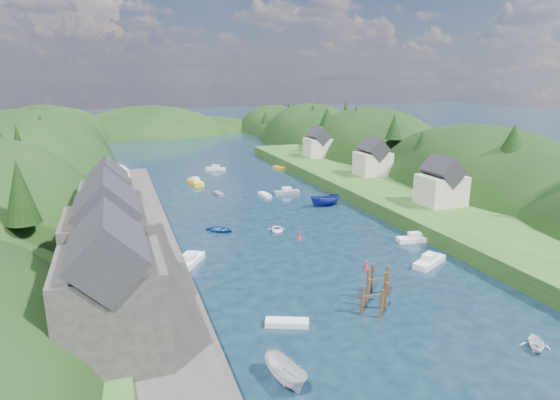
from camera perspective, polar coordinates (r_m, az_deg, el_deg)
name	(u,v)px	position (r m, az deg, el deg)	size (l,w,h in m)	color
ground	(245,193)	(97.84, -4.33, 0.80)	(600.00, 600.00, 0.00)	black
hillside_left	(28,219)	(122.52, -28.36, -2.00)	(44.00, 245.56, 52.00)	black
hillside_right	(371,187)	(139.44, 11.01, 1.62)	(36.00, 245.56, 48.00)	black
far_hills	(175,155)	(219.95, -12.62, 5.35)	(103.00, 68.00, 44.00)	black
hill_trees	(225,132)	(111.31, -6.72, 8.20)	(91.55, 146.00, 12.20)	black
quay_left	(130,251)	(65.63, -17.77, -5.98)	(12.00, 110.00, 2.00)	#2D2B28
terrace_left_grass	(73,256)	(65.83, -23.91, -6.27)	(12.00, 110.00, 2.50)	#234719
quayside_buildings	(111,243)	(50.78, -19.92, -4.92)	(8.00, 35.84, 12.90)	#2D2B28
boat_sheds	(111,190)	(82.72, -19.93, 1.14)	(7.00, 21.00, 7.50)	#2D2D30
terrace_right	(375,189)	(98.24, 11.47, 1.32)	(16.00, 120.00, 2.40)	#234719
right_bank_cottages	(368,159)	(105.86, 10.68, 4.87)	(9.00, 59.24, 8.41)	beige
piling_cluster_near	(374,300)	(49.97, 11.37, -11.89)	(3.34, 3.11, 3.64)	#382314
piling_cluster_far	(378,284)	(53.28, 11.89, -9.99)	(3.01, 2.83, 3.95)	#382314
channel_buoy_near	(367,265)	(60.40, 10.50, -7.85)	(0.70, 0.70, 1.10)	red
channel_buoy_far	(299,236)	(70.21, 2.36, -4.37)	(0.70, 0.70, 1.10)	red
moored_boats	(290,225)	(74.66, 1.25, -3.07)	(37.76, 95.90, 2.36)	white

